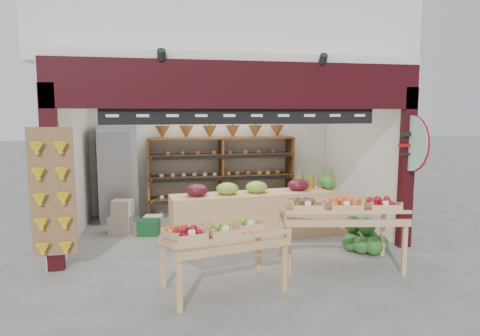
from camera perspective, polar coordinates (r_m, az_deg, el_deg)
name	(u,v)px	position (r m, az deg, el deg)	size (l,w,h in m)	color
ground	(232,238)	(7.81, -1.12, -9.30)	(60.00, 60.00, 0.00)	slate
shop_structure	(217,30)	(9.23, -3.06, 17.85)	(6.36, 5.12, 5.40)	silver
banana_board	(52,195)	(6.44, -23.78, -3.32)	(0.60, 0.15, 1.80)	olive
gift_sign	(411,143)	(7.46, 21.86, 3.07)	(0.04, 0.93, 0.92)	#BEEFD1
back_shelving	(221,158)	(9.45, -2.50, 1.29)	(3.23, 0.53, 1.97)	brown
refrigerator	(116,173)	(9.30, -16.15, -0.65)	(0.77, 0.77, 1.98)	#B8BAC0
cardboard_stack	(134,221)	(8.32, -13.91, -6.84)	(1.03, 0.74, 0.63)	beige
mid_counter	(261,212)	(7.81, 2.77, -5.92)	(3.31, 0.94, 1.04)	#DAB370
display_table_left	(215,234)	(5.41, -3.39, -8.75)	(1.64, 1.15, 0.96)	#DAB370
display_table_right	(340,208)	(6.44, 13.19, -5.23)	(1.86, 1.25, 1.08)	#DAB370
watermelon_pile	(363,238)	(7.35, 16.14, -8.97)	(0.70, 0.72, 0.55)	#1C531B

